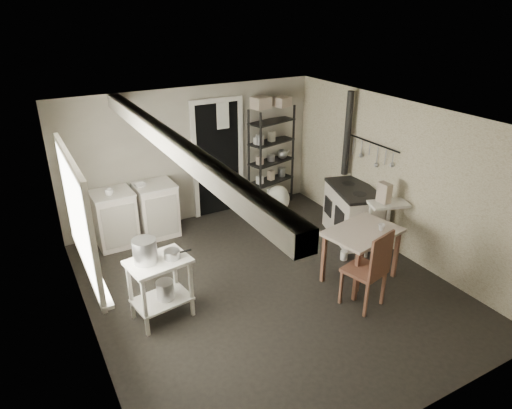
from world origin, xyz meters
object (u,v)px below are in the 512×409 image
stove (352,212)px  flour_sack (278,201)px  base_cabinets (136,213)px  shelf_rack (271,157)px  work_table (360,255)px  prep_table (161,289)px  chair (364,271)px  stockpot (145,251)px

stove → flour_sack: 1.47m
base_cabinets → stove: 3.47m
shelf_rack → work_table: shelf_rack is taller
prep_table → chair: (2.30, -0.98, 0.08)m
stockpot → stove: (3.49, 0.47, -0.50)m
stockpot → shelf_rack: 3.74m
shelf_rack → flour_sack: bearing=-117.8°
shelf_rack → flour_sack: (-0.10, -0.41, -0.71)m
stove → flour_sack: size_ratio=2.03×
stockpot → flour_sack: bearing=31.8°
stockpot → chair: bearing=-22.7°
prep_table → shelf_rack: bearing=38.1°
stockpot → shelf_rack: bearing=36.4°
prep_table → stove: 3.40m
stockpot → base_cabinets: (0.43, 2.09, -0.48)m
base_cabinets → work_table: base_cabinets is taller
stove → base_cabinets: bearing=169.1°
shelf_rack → chair: size_ratio=1.73×
stove → work_table: bearing=-107.8°
shelf_rack → flour_sack: shelf_rack is taller
work_table → flour_sack: (0.13, 2.37, -0.14)m
chair → work_table: bearing=38.5°
base_cabinets → shelf_rack: bearing=1.6°
shelf_rack → stove: size_ratio=1.71×
shelf_rack → flour_sack: 0.82m
flour_sack → stockpot: bearing=-148.2°
prep_table → flour_sack: 3.34m
stove → shelf_rack: bearing=122.5°
stockpot → stove: size_ratio=0.28×
work_table → flour_sack: 2.38m
base_cabinets → chair: size_ratio=1.26×
stove → chair: 1.83m
prep_table → base_cabinets: 2.15m
base_cabinets → shelf_rack: 2.63m
base_cabinets → flour_sack: bearing=-7.7°
stockpot → prep_table: bearing=-16.3°
stockpot → base_cabinets: 2.19m
stove → chair: size_ratio=1.01×
prep_table → flour_sack: prep_table is taller
prep_table → stove: stove is taller
stove → work_table: (-0.72, -1.03, -0.06)m
stockpot → flour_sack: size_ratio=0.57×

